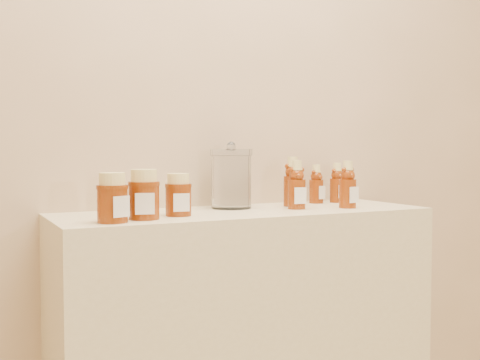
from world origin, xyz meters
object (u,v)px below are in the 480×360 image
glass_canister (231,176)px  display_table (245,350)px  bear_bottle_back_left (292,178)px  bear_bottle_front_left (297,182)px  honey_jar_left (144,194)px

glass_canister → display_table: bearing=-85.9°
glass_canister → bear_bottle_back_left: bearing=-7.4°
bear_bottle_front_left → glass_canister: bearing=156.9°
honey_jar_left → glass_canister: size_ratio=0.65×
honey_jar_left → glass_canister: glass_canister is taller
display_table → bear_bottle_back_left: bear_bottle_back_left is taller
display_table → honey_jar_left: 0.64m
bear_bottle_back_left → honey_jar_left: (-0.57, -0.14, -0.03)m
display_table → bear_bottle_front_left: bear_bottle_front_left is taller
honey_jar_left → glass_canister: (0.35, 0.17, 0.04)m
bear_bottle_front_left → honey_jar_left: size_ratio=1.29×
display_table → glass_canister: (-0.01, 0.09, 0.56)m
display_table → bear_bottle_front_left: size_ratio=6.67×
bear_bottle_back_left → glass_canister: (-0.22, 0.03, 0.01)m
bear_bottle_front_left → glass_canister: 0.22m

